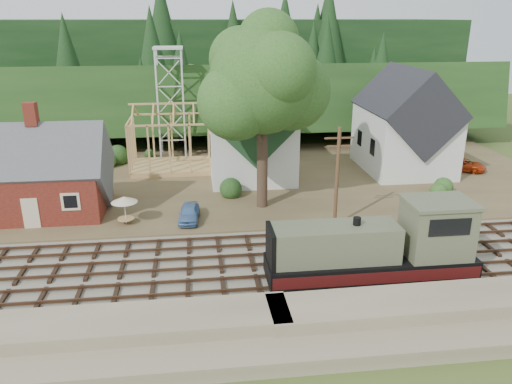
{
  "coord_description": "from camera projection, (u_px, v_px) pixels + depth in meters",
  "views": [
    {
      "loc": [
        -3.35,
        -29.3,
        15.59
      ],
      "look_at": [
        0.99,
        6.0,
        3.0
      ],
      "focal_mm": 35.0,
      "sensor_mm": 36.0,
      "label": 1
    }
  ],
  "objects": [
    {
      "name": "ridge",
      "position": [
        214.0,
        110.0,
        87.26
      ],
      "size": [
        80.0,
        20.0,
        12.0
      ],
      "primitive_type": "cube",
      "color": "black",
      "rests_on": "ground"
    },
    {
      "name": "car_blue",
      "position": [
        189.0,
        213.0,
        39.26
      ],
      "size": [
        1.82,
        3.88,
        1.29
      ],
      "primitive_type": "imported",
      "rotation": [
        0.0,
        0.0,
        -0.08
      ],
      "color": "#527CB1",
      "rests_on": "village_flat"
    },
    {
      "name": "railroad_bed",
      "position": [
        252.0,
        264.0,
        32.97
      ],
      "size": [
        64.0,
        11.0,
        0.16
      ],
      "primitive_type": "cube",
      "color": "#726B5B",
      "rests_on": "ground"
    },
    {
      "name": "church",
      "position": [
        249.0,
        126.0,
        49.91
      ],
      "size": [
        8.4,
        15.17,
        13.0
      ],
      "color": "silver",
      "rests_on": "village_flat"
    },
    {
      "name": "ground",
      "position": [
        252.0,
        265.0,
        33.0
      ],
      "size": [
        140.0,
        140.0,
        0.0
      ],
      "primitive_type": "plane",
      "color": "#384C1E",
      "rests_on": "ground"
    },
    {
      "name": "patio_set",
      "position": [
        124.0,
        201.0,
        38.24
      ],
      "size": [
        2.01,
        2.01,
        2.23
      ],
      "color": "silver",
      "rests_on": "village_flat"
    },
    {
      "name": "village_flat",
      "position": [
        232.0,
        180.0,
        49.79
      ],
      "size": [
        64.0,
        26.0,
        0.3
      ],
      "primitive_type": "cube",
      "color": "brown",
      "rests_on": "ground"
    },
    {
      "name": "hillside",
      "position": [
        219.0,
        130.0,
        72.29
      ],
      "size": [
        70.0,
        28.96,
        12.74
      ],
      "primitive_type": "cube",
      "rotation": [
        -0.17,
        0.0,
        0.0
      ],
      "color": "#1E3F19",
      "rests_on": "ground"
    },
    {
      "name": "depot",
      "position": [
        41.0,
        178.0,
        40.38
      ],
      "size": [
        10.8,
        7.41,
        9.0
      ],
      "color": "#581614",
      "rests_on": "village_flat"
    },
    {
      "name": "car_red",
      "position": [
        463.0,
        165.0,
        52.05
      ],
      "size": [
        4.9,
        4.29,
        1.26
      ],
      "primitive_type": "imported",
      "rotation": [
        0.0,
        0.0,
        0.96
      ],
      "color": "#BF350F",
      "rests_on": "village_flat"
    },
    {
      "name": "locomotive",
      "position": [
        379.0,
        249.0,
        30.31
      ],
      "size": [
        12.63,
        3.16,
        5.03
      ],
      "color": "black",
      "rests_on": "railroad_bed"
    },
    {
      "name": "embankment",
      "position": [
        272.0,
        344.0,
        25.04
      ],
      "size": [
        64.0,
        5.0,
        1.6
      ],
      "primitive_type": "cube",
      "color": "#7F7259",
      "rests_on": "ground"
    },
    {
      "name": "big_tree",
      "position": [
        265.0,
        88.0,
        39.27
      ],
      "size": [
        10.9,
        8.4,
        14.7
      ],
      "color": "#38281E",
      "rests_on": "village_flat"
    },
    {
      "name": "lattice_tower",
      "position": [
        169.0,
        69.0,
        55.16
      ],
      "size": [
        3.2,
        3.2,
        12.12
      ],
      "color": "silver",
      "rests_on": "village_flat"
    },
    {
      "name": "telegraph_pole_near",
      "position": [
        337.0,
        177.0,
        37.25
      ],
      "size": [
        2.2,
        0.28,
        8.0
      ],
      "color": "#4C331E",
      "rests_on": "ground"
    },
    {
      "name": "timber_frame",
      "position": [
        171.0,
        141.0,
        51.8
      ],
      "size": [
        8.2,
        6.2,
        6.99
      ],
      "color": "tan",
      "rests_on": "village_flat"
    },
    {
      "name": "farmhouse",
      "position": [
        405.0,
        126.0,
        51.22
      ],
      "size": [
        8.4,
        10.8,
        10.6
      ],
      "color": "silver",
      "rests_on": "village_flat"
    }
  ]
}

